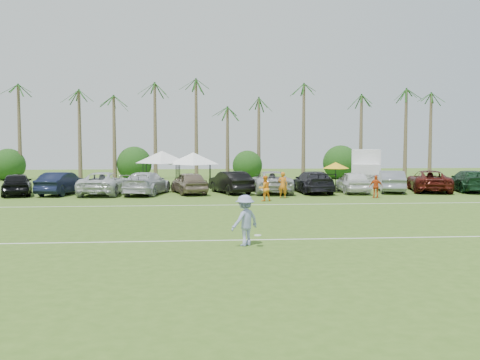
{
  "coord_description": "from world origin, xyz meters",
  "views": [
    {
      "loc": [
        0.42,
        -18.94,
        3.87
      ],
      "look_at": [
        3.14,
        13.44,
        1.6
      ],
      "focal_mm": 40.0,
      "sensor_mm": 36.0,
      "label": 1
    }
  ],
  "objects": [
    {
      "name": "palm_tree_8",
      "position": [
        13.0,
        38.0,
        7.48
      ],
      "size": [
        2.4,
        2.4,
        8.9
      ],
      "color": "brown",
      "rests_on": "ground"
    },
    {
      "name": "palm_tree_1",
      "position": [
        -17.0,
        38.0,
        8.35
      ],
      "size": [
        2.4,
        2.4,
        9.9
      ],
      "color": "brown",
      "rests_on": "ground"
    },
    {
      "name": "sideline_player_a",
      "position": [
        6.52,
        17.92,
        0.92
      ],
      "size": [
        0.78,
        0.64,
        1.84
      ],
      "primitive_type": "imported",
      "rotation": [
        0.0,
        0.0,
        2.81
      ],
      "color": "orange",
      "rests_on": "ground"
    },
    {
      "name": "sideline_player_c",
      "position": [
        13.05,
        17.43,
        0.8
      ],
      "size": [
        0.98,
        0.5,
        1.6
      ],
      "primitive_type": "imported",
      "rotation": [
        0.0,
        0.0,
        3.02
      ],
      "color": "#D04817",
      "rests_on": "ground"
    },
    {
      "name": "bush_tree_3",
      "position": [
        16.0,
        39.0,
        1.8
      ],
      "size": [
        4.0,
        4.0,
        4.0
      ],
      "color": "brown",
      "rests_on": "ground"
    },
    {
      "name": "ground",
      "position": [
        0.0,
        0.0,
        0.0
      ],
      "size": [
        120.0,
        120.0,
        0.0
      ],
      "primitive_type": "plane",
      "color": "#3E5F1C",
      "rests_on": "ground"
    },
    {
      "name": "palm_tree_9",
      "position": [
        18.0,
        38.0,
        8.35
      ],
      "size": [
        2.4,
        2.4,
        9.9
      ],
      "color": "brown",
      "rests_on": "ground"
    },
    {
      "name": "field_lines",
      "position": [
        0.0,
        8.0,
        0.01
      ],
      "size": [
        80.0,
        12.1,
        0.01
      ],
      "color": "white",
      "rests_on": "ground"
    },
    {
      "name": "sideline_player_b",
      "position": [
        5.0,
        16.06,
        0.85
      ],
      "size": [
        0.97,
        0.84,
        1.69
      ],
      "primitive_type": "imported",
      "rotation": [
        0.0,
        0.0,
        3.41
      ],
      "color": "orange",
      "rests_on": "ground"
    },
    {
      "name": "palm_tree_5",
      "position": [
        0.0,
        38.0,
        8.35
      ],
      "size": [
        2.4,
        2.4,
        9.9
      ],
      "color": "brown",
      "rests_on": "ground"
    },
    {
      "name": "parked_car_9",
      "position": [
        15.73,
        21.71,
        0.85
      ],
      "size": [
        3.05,
        5.42,
        1.69
      ],
      "primitive_type": "imported",
      "rotation": [
        0.0,
        0.0,
        2.88
      ],
      "color": "gray",
      "rests_on": "ground"
    },
    {
      "name": "parked_car_4",
      "position": [
        -0.06,
        21.62,
        0.85
      ],
      "size": [
        3.21,
        5.31,
        1.69
      ],
      "primitive_type": "imported",
      "rotation": [
        0.0,
        0.0,
        3.4
      ],
      "color": "#786755",
      "rests_on": "ground"
    },
    {
      "name": "parked_car_2",
      "position": [
        -6.37,
        21.55,
        0.85
      ],
      "size": [
        3.35,
        6.32,
        1.69
      ],
      "primitive_type": "imported",
      "rotation": [
        0.0,
        0.0,
        3.05
      ],
      "color": "silver",
      "rests_on": "ground"
    },
    {
      "name": "bush_tree_2",
      "position": [
        6.0,
        39.0,
        1.8
      ],
      "size": [
        4.0,
        4.0,
        4.0
      ],
      "color": "brown",
      "rests_on": "ground"
    },
    {
      "name": "palm_tree_6",
      "position": [
        4.0,
        38.0,
        9.21
      ],
      "size": [
        2.4,
        2.4,
        10.9
      ],
      "color": "brown",
      "rests_on": "ground"
    },
    {
      "name": "market_umbrella",
      "position": [
        11.28,
        21.69,
        2.12
      ],
      "size": [
        2.12,
        2.12,
        2.36
      ],
      "color": "black",
      "rests_on": "ground"
    },
    {
      "name": "parked_car_0",
      "position": [
        -12.69,
        21.46,
        0.85
      ],
      "size": [
        3.21,
        5.31,
        1.69
      ],
      "primitive_type": "imported",
      "rotation": [
        0.0,
        0.0,
        3.4
      ],
      "color": "black",
      "rests_on": "ground"
    },
    {
      "name": "frisbee_player",
      "position": [
        2.27,
        0.88,
        0.96
      ],
      "size": [
        1.42,
        1.32,
        1.92
      ],
      "rotation": [
        0.0,
        0.0,
        3.8
      ],
      "color": "#8B95C5",
      "rests_on": "ground"
    },
    {
      "name": "parked_car_3",
      "position": [
        -3.22,
        21.34,
        0.85
      ],
      "size": [
        3.63,
        6.21,
        1.69
      ],
      "primitive_type": "imported",
      "rotation": [
        0.0,
        0.0,
        2.91
      ],
      "color": "#B6B5BD",
      "rests_on": "ground"
    },
    {
      "name": "parked_car_1",
      "position": [
        -9.53,
        21.73,
        0.85
      ],
      "size": [
        2.89,
        5.4,
        1.69
      ],
      "primitive_type": "imported",
      "rotation": [
        0.0,
        0.0,
        2.92
      ],
      "color": "black",
      "rests_on": "ground"
    },
    {
      "name": "parked_car_11",
      "position": [
        22.04,
        21.63,
        0.85
      ],
      "size": [
        3.3,
        6.14,
        1.69
      ],
      "primitive_type": "imported",
      "rotation": [
        0.0,
        0.0,
        2.98
      ],
      "color": "#13321B",
      "rests_on": "ground"
    },
    {
      "name": "canopy_tent_left",
      "position": [
        -2.46,
        27.69,
        3.17
      ],
      "size": [
        4.57,
        4.57,
        3.7
      ],
      "color": "black",
      "rests_on": "ground"
    },
    {
      "name": "palm_tree_7",
      "position": [
        8.0,
        38.0,
        10.06
      ],
      "size": [
        2.4,
        2.4,
        11.9
      ],
      "color": "brown",
      "rests_on": "ground"
    },
    {
      "name": "palm_tree_10",
      "position": [
        23.0,
        38.0,
        9.21
      ],
      "size": [
        2.4,
        2.4,
        10.9
      ],
      "color": "brown",
      "rests_on": "ground"
    },
    {
      "name": "palm_tree_2",
      "position": [
        -12.0,
        38.0,
        9.21
      ],
      "size": [
        2.4,
        2.4,
        10.9
      ],
      "color": "brown",
      "rests_on": "ground"
    },
    {
      "name": "parked_car_10",
      "position": [
        18.89,
        21.9,
        0.85
      ],
      "size": [
        4.28,
        6.6,
        1.69
      ],
      "primitive_type": "imported",
      "rotation": [
        0.0,
        0.0,
        2.88
      ],
      "color": "#4F150F",
      "rests_on": "ground"
    },
    {
      "name": "parked_car_5",
      "position": [
        3.1,
        21.85,
        0.85
      ],
      "size": [
        3.39,
        5.44,
        1.69
      ],
      "primitive_type": "imported",
      "rotation": [
        0.0,
        0.0,
        3.48
      ],
      "color": "black",
      "rests_on": "ground"
    },
    {
      "name": "palm_tree_3",
      "position": [
        -8.0,
        38.0,
        10.06
      ],
      "size": [
        2.4,
        2.4,
        11.9
      ],
      "color": "brown",
      "rests_on": "ground"
    },
    {
      "name": "parked_car_8",
      "position": [
        12.57,
        21.35,
        0.85
      ],
      "size": [
        2.29,
        5.07,
        1.69
      ],
      "primitive_type": "imported",
      "rotation": [
        0.0,
        0.0,
        3.08
      ],
      "color": "white",
      "rests_on": "ground"
    },
    {
      "name": "bush_tree_0",
      "position": [
        -19.0,
        39.0,
        1.8
      ],
      "size": [
        4.0,
        4.0,
        4.0
      ],
      "color": "brown",
      "rests_on": "ground"
    },
    {
      "name": "canopy_tent_right",
      "position": [
        0.25,
        26.8,
        3.04
      ],
      "size": [
        4.39,
        4.39,
        3.56
      ],
      "color": "black",
      "rests_on": "ground"
    },
    {
      "name": "bush_tree_1",
      "position": [
        -6.0,
        39.0,
        1.8
      ],
      "size": [
        4.0,
        4.0,
        4.0
      ],
      "color": "brown",
      "rests_on": "ground"
    },
    {
      "name": "palm_tree_11",
      "position": [
        27.0,
        38.0,
        10.06
      ],
      "size": [
        2.4,
        2.4,
        11.9
      ],
      "color": "brown",
      "rests_on": "ground"
    },
    {
      "name": "palm_tree_4",
      "position": [
        -4.0,
        38.0,
        7.48
      ],
      "size": [
        2.4,
        2.4,
        8.9
      ],
      "color": "brown",
      "rests_on": "ground"
    },
    {
      "name": "parked_car_6",
      "position": [
        6.26,
        21.8,
        0.85
      ],
      "size": [
        2.93,
        6.14,
        1.69
      ],
      "primitive_type": "imported",
      "rotation": [
        0.0,
        0.0,
        3.12
      ],
      "color": "#B3B3B3",
      "rests_on": "ground"
    },
    {
      "name": "box_truck",
      "position": [
        15.5,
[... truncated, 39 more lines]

